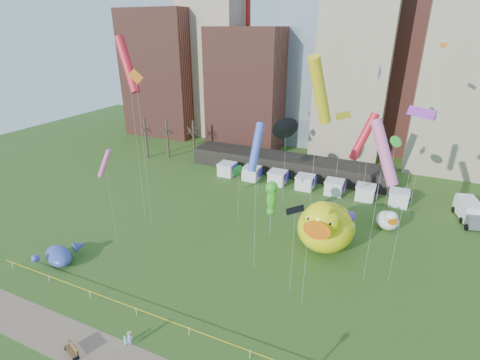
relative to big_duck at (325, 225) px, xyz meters
The scene contains 31 objects.
ground 20.78m from the big_duck, 112.95° to the right, with size 160.00×160.00×0.00m, color #34581B.
skyline 46.24m from the big_duck, 97.76° to the left, with size 101.00×23.00×68.00m.
pavilion 26.11m from the big_duck, 117.42° to the left, with size 38.00×6.00×3.20m, color black.
vendor_tents 18.63m from the big_duck, 112.17° to the left, with size 33.24×2.80×2.40m.
bare_trees 43.89m from the big_duck, 150.42° to the left, with size 8.44×6.44×8.50m.
caution_tape 20.68m from the big_duck, 112.95° to the right, with size 50.00×0.06×0.90m.
big_duck is the anchor object (origin of this frame).
small_duck 11.23m from the big_duck, 50.63° to the left, with size 3.93×4.48×3.15m.
seahorse_green 7.66m from the big_duck, behind, with size 2.10×2.34×7.91m.
seahorse_purple 3.15m from the big_duck, 34.56° to the left, with size 1.67×1.86×5.05m.
whale_inflatable 32.08m from the big_duck, 150.71° to the right, with size 5.37×5.92×2.10m.
park_bench 29.63m from the big_duck, 122.77° to the right, with size 1.89×1.16×0.92m.
box_truck 23.87m from the big_duck, 42.71° to the left, with size 3.82×6.99×2.81m.
woman 25.27m from the big_duck, 118.55° to the right, with size 0.54×0.35×1.48m, color silver.
toddler 25.56m from the big_duck, 119.60° to the right, with size 0.33×0.24×0.95m, color white.
kite_0 16.38m from the big_duck, 82.83° to the left, with size 3.87×3.80×14.68m.
kite_1 27.52m from the big_duck, 158.03° to the right, with size 2.17×1.37×12.91m.
kite_2 16.09m from the big_duck, 130.35° to the left, with size 2.11×2.76×13.72m.
kite_3 16.16m from the big_duck, 63.53° to the left, with size 1.15×1.23×12.20m.
kite_4 20.65m from the big_duck, 88.97° to the right, with size 2.05×3.48×24.06m.
kite_5 14.91m from the big_duck, 131.56° to the right, with size 0.92×2.87×17.16m.
kite_6 29.00m from the big_duck, behind, with size 1.75×0.74×21.23m.
kite_7 18.25m from the big_duck, 140.42° to the left, with size 1.53×2.62×10.42m.
kite_8 31.68m from the big_duck, behind, with size 4.18×2.72×24.99m.
kite_9 13.54m from the big_duck, 39.00° to the right, with size 3.80×2.53×18.12m.
kite_10 11.79m from the big_duck, 97.79° to the right, with size 1.48×1.76×10.26m.
kite_11 13.30m from the big_duck, behind, with size 0.51×1.45×8.88m.
kite_12 13.22m from the big_duck, 86.64° to the left, with size 1.67×2.36×16.79m.
kite_13 20.00m from the big_duck, 72.16° to the left, with size 0.46×1.97×21.71m.
kite_14 26.39m from the big_duck, 56.29° to the left, with size 0.87×1.79×24.10m.
kite_15 17.47m from the big_duck, 22.21° to the right, with size 2.46×2.03×19.17m.
Camera 1 is at (14.43, -20.57, 25.87)m, focal length 27.00 mm.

